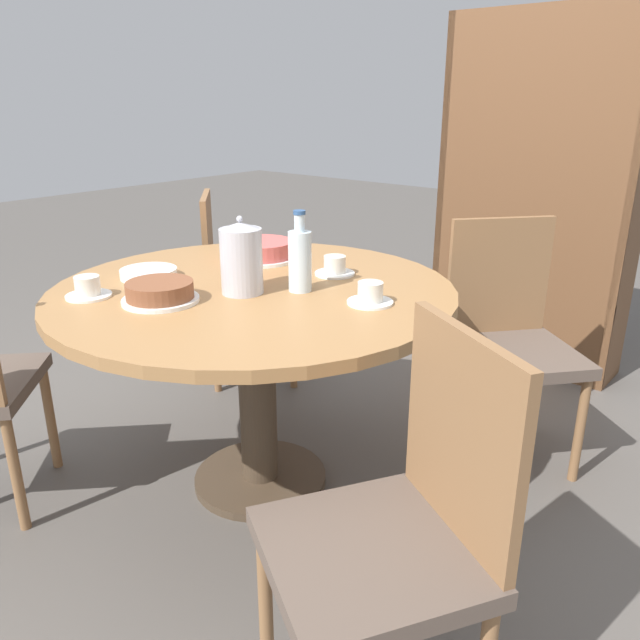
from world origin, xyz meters
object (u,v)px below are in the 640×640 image
(chair_a, at_px, (398,528))
(cup_b, at_px, (370,295))
(cup_c, at_px, (335,267))
(water_bottle, at_px, (300,259))
(coffee_pot, at_px, (241,259))
(cake_main, at_px, (261,251))
(cake_second, at_px, (160,292))
(chair_c, at_px, (239,282))
(bookshelf, at_px, (532,212))
(chair_b, at_px, (509,336))
(cup_a, at_px, (88,289))

(chair_a, bearing_deg, cup_b, 161.37)
(cup_c, bearing_deg, water_bottle, -81.48)
(chair_a, bearing_deg, coffee_pot, -172.96)
(cake_main, height_order, cup_c, cake_main)
(chair_a, distance_m, cake_second, 1.00)
(coffee_pot, relative_size, cake_second, 1.05)
(chair_a, distance_m, chair_c, 1.88)
(cup_b, bearing_deg, chair_c, 155.77)
(coffee_pot, bearing_deg, water_bottle, 46.56)
(chair_a, distance_m, cake_main, 1.31)
(bookshelf, relative_size, water_bottle, 6.65)
(cup_c, bearing_deg, cake_second, -110.69)
(chair_a, relative_size, chair_c, 1.00)
(cake_main, bearing_deg, chair_b, 31.41)
(chair_b, relative_size, cake_second, 3.90)
(bookshelf, bearing_deg, cup_b, 95.14)
(water_bottle, bearing_deg, chair_a, -35.08)
(bookshelf, bearing_deg, water_bottle, 86.25)
(chair_c, height_order, water_bottle, water_bottle)
(chair_a, bearing_deg, water_bottle, 175.55)
(chair_b, distance_m, bookshelf, 1.01)
(cake_main, bearing_deg, cup_a, -96.77)
(coffee_pot, height_order, cake_main, coffee_pot)
(chair_a, relative_size, cup_a, 6.49)
(bookshelf, height_order, cup_c, bookshelf)
(cup_a, bearing_deg, coffee_pot, 45.01)
(coffee_pot, bearing_deg, chair_a, -23.59)
(coffee_pot, bearing_deg, cup_a, -134.99)
(water_bottle, bearing_deg, cup_a, -134.56)
(chair_c, relative_size, cup_a, 6.49)
(cup_a, relative_size, cup_b, 1.00)
(water_bottle, bearing_deg, cup_c, 98.52)
(cake_second, bearing_deg, cup_c, 69.31)
(chair_b, bearing_deg, cake_second, -172.03)
(cake_main, xyz_separation_m, cake_second, (0.13, -0.56, -0.00))
(cake_main, xyz_separation_m, cup_c, (0.35, 0.01, -0.01))
(water_bottle, bearing_deg, cake_main, 151.73)
(water_bottle, bearing_deg, chair_c, 148.28)
(chair_b, bearing_deg, cake_main, 162.02)
(cup_a, bearing_deg, chair_b, 52.76)
(chair_a, distance_m, cup_b, 0.75)
(water_bottle, height_order, cake_second, water_bottle)
(chair_b, height_order, cup_c, chair_b)
(chair_a, height_order, water_bottle, water_bottle)
(chair_a, relative_size, cake_second, 3.90)
(chair_c, bearing_deg, cup_b, -160.63)
(chair_b, bearing_deg, chair_a, -126.14)
(chair_b, distance_m, coffee_pot, 1.05)
(bookshelf, height_order, cup_a, bookshelf)
(chair_c, xyz_separation_m, cup_b, (1.12, -0.50, 0.29))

